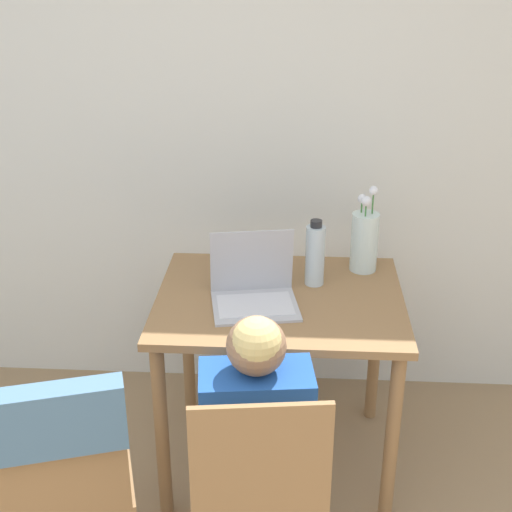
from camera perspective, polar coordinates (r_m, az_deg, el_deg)
The scene contains 8 objects.
wall_back at distance 3.05m, azimuth -2.40°, elevation 10.65°, with size 6.40×0.05×2.50m.
dining_table at distance 2.69m, azimuth 1.89°, elevation -5.44°, with size 0.91×0.73×0.75m.
chair_occupied at distance 2.21m, azimuth 0.14°, elevation -18.75°, with size 0.45×0.45×0.89m.
chair_spare at distance 2.19m, azimuth -15.42°, elevation -15.45°, with size 0.50×0.53×0.90m.
person_seated at distance 2.18m, azimuth -0.07°, elevation -13.12°, with size 0.38×0.46×1.04m.
laptop at distance 2.57m, azimuth -0.18°, elevation -2.50°, with size 0.34×0.30×0.26m.
flower_vase at distance 2.82m, azimuth 8.67°, elevation 1.30°, with size 0.11×0.11×0.35m.
water_bottle at distance 2.68m, azimuth 4.75°, elevation 0.13°, with size 0.07×0.07×0.26m.
Camera 1 is at (0.30, -0.72, 1.98)m, focal length 50.00 mm.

